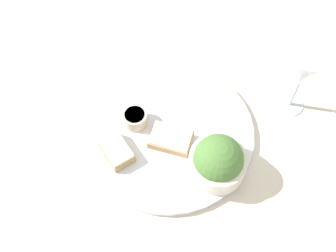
{
  "coord_description": "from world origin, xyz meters",
  "views": [
    {
      "loc": [
        -0.35,
        0.24,
        0.78
      ],
      "look_at": [
        0.0,
        0.0,
        0.03
      ],
      "focal_mm": 45.0,
      "sensor_mm": 36.0,
      "label": 1
    }
  ],
  "objects": [
    {
      "name": "cheese_toast_near",
      "position": [
        -0.02,
        0.01,
        0.03
      ],
      "size": [
        0.1,
        0.1,
        0.03
      ],
      "color": "tan",
      "rests_on": "dinner_plate"
    },
    {
      "name": "dinner_plate",
      "position": [
        0.0,
        0.0,
        0.01
      ],
      "size": [
        0.36,
        0.36,
        0.01
      ],
      "color": "silver",
      "rests_on": "ground_plane"
    },
    {
      "name": "salad_bowl",
      "position": [
        -0.13,
        -0.03,
        0.05
      ],
      "size": [
        0.11,
        0.11,
        0.1
      ],
      "color": "silver",
      "rests_on": "dinner_plate"
    },
    {
      "name": "wine_glass",
      "position": [
        -0.09,
        -0.26,
        0.13
      ],
      "size": [
        0.09,
        0.09,
        0.18
      ],
      "color": "silver",
      "rests_on": "ground_plane"
    },
    {
      "name": "sauce_ramekin",
      "position": [
        0.06,
        0.04,
        0.03
      ],
      "size": [
        0.05,
        0.05,
        0.03
      ],
      "color": "beige",
      "rests_on": "dinner_plate"
    },
    {
      "name": "cheese_toast_far",
      "position": [
        0.02,
        0.11,
        0.03
      ],
      "size": [
        0.07,
        0.05,
        0.03
      ],
      "color": "tan",
      "rests_on": "dinner_plate"
    },
    {
      "name": "ground_plane",
      "position": [
        0.0,
        0.0,
        0.0
      ],
      "size": [
        4.0,
        4.0,
        0.0
      ],
      "primitive_type": "plane",
      "color": "beige"
    }
  ]
}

